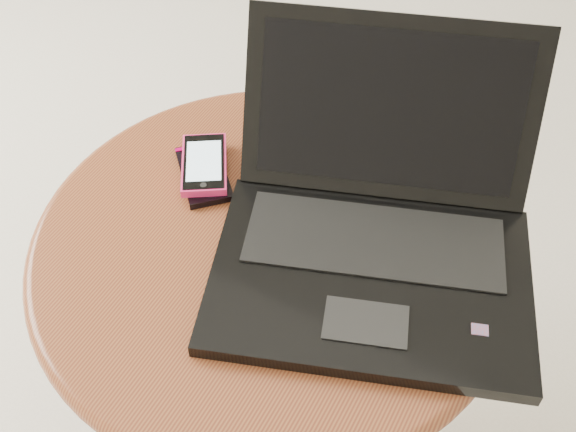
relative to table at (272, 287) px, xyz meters
The scene contains 4 objects.
table is the anchor object (origin of this frame).
laptop 0.19m from the table, 19.83° to the left, with size 0.46×0.46×0.22m.
phone_black 0.18m from the table, 158.64° to the left, with size 0.12×0.12×0.01m.
phone_pink 0.19m from the table, 156.52° to the left, with size 0.11×0.12×0.01m.
Camera 1 is at (0.37, -0.51, 1.15)m, focal length 44.04 mm.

